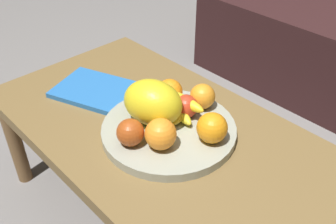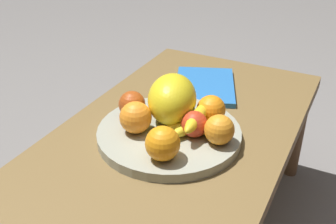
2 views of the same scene
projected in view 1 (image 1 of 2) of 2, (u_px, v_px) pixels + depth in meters
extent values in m
cube|color=brown|center=(183.00, 149.00, 1.04)|extent=(1.23, 0.58, 0.04)
cylinder|color=brown|center=(15.00, 143.00, 1.35)|extent=(0.05, 0.05, 0.35)
cylinder|color=brown|center=(127.00, 90.00, 1.63)|extent=(0.05, 0.05, 0.35)
cylinder|color=#9B9F8C|center=(168.00, 131.00, 1.05)|extent=(0.36, 0.36, 0.03)
ellipsoid|color=yellow|center=(153.00, 103.00, 1.03)|extent=(0.20, 0.17, 0.12)
sphere|color=orange|center=(161.00, 134.00, 0.96)|extent=(0.08, 0.08, 0.08)
sphere|color=orange|center=(212.00, 128.00, 0.98)|extent=(0.08, 0.08, 0.08)
sphere|color=orange|center=(170.00, 92.00, 1.11)|extent=(0.07, 0.07, 0.07)
sphere|color=orange|center=(202.00, 96.00, 1.10)|extent=(0.07, 0.07, 0.07)
sphere|color=#A84617|center=(130.00, 132.00, 0.97)|extent=(0.07, 0.07, 0.07)
sphere|color=red|center=(186.00, 106.00, 1.06)|extent=(0.07, 0.07, 0.07)
ellipsoid|color=yellow|center=(184.00, 109.00, 1.08)|extent=(0.09, 0.15, 0.03)
ellipsoid|color=yellow|center=(177.00, 110.00, 1.08)|extent=(0.15, 0.08, 0.03)
ellipsoid|color=yellow|center=(182.00, 100.00, 1.07)|extent=(0.15, 0.04, 0.03)
cube|color=#276BB9|center=(96.00, 90.00, 1.22)|extent=(0.30, 0.26, 0.02)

